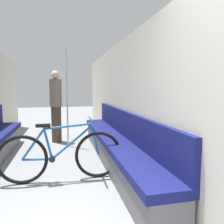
# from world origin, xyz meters

# --- Properties ---
(wall_right) EXTENTS (0.10, 8.87, 2.27)m
(wall_right) POSITION_xyz_m (1.39, 2.84, 1.13)
(wall_right) COLOR beige
(wall_right) RESTS_ON ground
(bench_seat_row_right) EXTENTS (0.49, 4.33, 0.95)m
(bench_seat_row_right) POSITION_xyz_m (1.12, 2.76, 0.31)
(bench_seat_row_right) COLOR #5B5B60
(bench_seat_row_right) RESTS_ON ground
(bicycle) EXTENTS (1.80, 0.46, 0.92)m
(bicycle) POSITION_xyz_m (0.17, 2.21, 0.38)
(bicycle) COLOR black
(bicycle) RESTS_ON ground
(grab_pole_near) EXTENTS (0.08, 0.08, 2.25)m
(grab_pole_near) POSITION_xyz_m (0.31, 4.12, 1.09)
(grab_pole_near) COLOR gray
(grab_pole_near) RESTS_ON ground
(passenger_standing) EXTENTS (0.30, 0.30, 1.79)m
(passenger_standing) POSITION_xyz_m (0.05, 4.65, 0.93)
(passenger_standing) COLOR #473828
(passenger_standing) RESTS_ON ground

